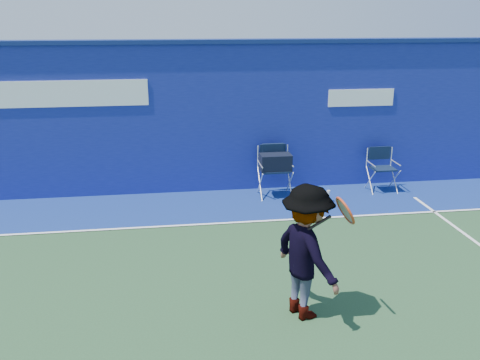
{
  "coord_description": "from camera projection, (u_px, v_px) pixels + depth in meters",
  "views": [
    {
      "loc": [
        -0.35,
        -5.09,
        3.51
      ],
      "look_at": [
        0.73,
        2.6,
        1.0
      ],
      "focal_mm": 38.0,
      "sensor_mm": 36.0,
      "label": 1
    }
  ],
  "objects": [
    {
      "name": "ground",
      "position": [
        209.0,
        332.0,
        5.93
      ],
      "size": [
        80.0,
        80.0,
        0.0
      ],
      "primitive_type": "plane",
      "color": "#244527",
      "rests_on": "ground"
    },
    {
      "name": "stadium_wall",
      "position": [
        187.0,
        117.0,
        10.35
      ],
      "size": [
        24.0,
        0.5,
        3.08
      ],
      "color": "navy",
      "rests_on": "ground"
    },
    {
      "name": "out_of_bounds_strip",
      "position": [
        192.0,
        207.0,
        9.79
      ],
      "size": [
        24.0,
        1.8,
        0.01
      ],
      "primitive_type": "cube",
      "color": "navy",
      "rests_on": "ground"
    },
    {
      "name": "court_lines",
      "position": [
        205.0,
        303.0,
        6.49
      ],
      "size": [
        24.0,
        12.0,
        0.01
      ],
      "color": "white",
      "rests_on": "out_of_bounds_strip"
    },
    {
      "name": "directors_chair_left",
      "position": [
        275.0,
        175.0,
        10.27
      ],
      "size": [
        0.61,
        0.57,
        1.04
      ],
      "color": "silver",
      "rests_on": "ground"
    },
    {
      "name": "directors_chair_right",
      "position": [
        382.0,
        178.0,
        10.63
      ],
      "size": [
        0.54,
        0.48,
        0.9
      ],
      "color": "silver",
      "rests_on": "ground"
    },
    {
      "name": "water_bottle",
      "position": [
        328.0,
        196.0,
        10.02
      ],
      "size": [
        0.07,
        0.07,
        0.24
      ],
      "primitive_type": "cylinder",
      "color": "silver",
      "rests_on": "ground"
    },
    {
      "name": "tennis_player",
      "position": [
        307.0,
        252.0,
        6.03
      ],
      "size": [
        1.01,
        1.24,
        1.68
      ],
      "color": "#EA4738",
      "rests_on": "ground"
    }
  ]
}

